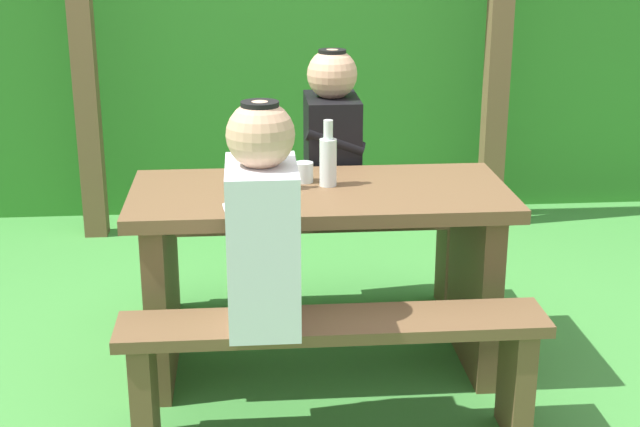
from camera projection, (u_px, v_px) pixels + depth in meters
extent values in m
plane|color=#3F8A39|center=(320.00, 366.00, 3.61)|extent=(12.00, 12.00, 0.00)
cube|color=#2D7925|center=(288.00, 28.00, 5.49)|extent=(6.40, 0.68, 2.09)
cube|color=brown|center=(83.00, 55.00, 4.78)|extent=(0.12, 0.12, 1.98)
cube|color=brown|center=(498.00, 50.00, 4.95)|extent=(0.12, 0.12, 1.98)
cube|color=brown|center=(320.00, 196.00, 3.39)|extent=(1.40, 0.64, 0.05)
cube|color=brown|center=(162.00, 291.00, 3.45)|extent=(0.08, 0.54, 0.68)
cube|color=brown|center=(474.00, 281.00, 3.55)|extent=(0.08, 0.54, 0.68)
cube|color=brown|center=(333.00, 325.00, 2.97)|extent=(1.40, 0.24, 0.04)
cube|color=brown|center=(144.00, 394.00, 2.99)|extent=(0.07, 0.22, 0.41)
cube|color=brown|center=(516.00, 379.00, 3.09)|extent=(0.07, 0.22, 0.41)
cube|color=brown|center=(310.00, 220.00, 3.98)|extent=(1.40, 0.24, 0.04)
cube|color=brown|center=(169.00, 272.00, 4.00)|extent=(0.07, 0.22, 0.41)
cube|color=brown|center=(448.00, 264.00, 4.10)|extent=(0.07, 0.22, 0.41)
cube|color=silver|center=(263.00, 246.00, 2.86)|extent=(0.22, 0.34, 0.52)
sphere|color=tan|center=(260.00, 135.00, 2.75)|extent=(0.21, 0.21, 0.21)
cylinder|color=black|center=(260.00, 106.00, 2.72)|extent=(0.12, 0.12, 0.02)
cylinder|color=silver|center=(261.00, 201.00, 2.96)|extent=(0.25, 0.07, 0.15)
cube|color=black|center=(332.00, 157.00, 3.90)|extent=(0.22, 0.34, 0.52)
sphere|color=tan|center=(332.00, 74.00, 3.79)|extent=(0.21, 0.21, 0.21)
cylinder|color=black|center=(332.00, 53.00, 3.76)|extent=(0.12, 0.12, 0.02)
cylinder|color=black|center=(335.00, 141.00, 3.73)|extent=(0.25, 0.07, 0.15)
cylinder|color=silver|center=(304.00, 172.00, 3.46)|extent=(0.07, 0.07, 0.08)
cylinder|color=silver|center=(272.00, 166.00, 3.34)|extent=(0.06, 0.06, 0.18)
cylinder|color=silver|center=(272.00, 131.00, 3.30)|extent=(0.03, 0.03, 0.08)
cylinder|color=silver|center=(249.00, 174.00, 3.28)|extent=(0.06, 0.06, 0.16)
cylinder|color=silver|center=(248.00, 142.00, 3.25)|extent=(0.03, 0.03, 0.08)
cylinder|color=silver|center=(328.00, 163.00, 3.40)|extent=(0.06, 0.06, 0.18)
cylinder|color=silver|center=(328.00, 130.00, 3.36)|extent=(0.04, 0.04, 0.07)
cube|color=black|center=(249.00, 187.00, 3.39)|extent=(0.10, 0.15, 0.01)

